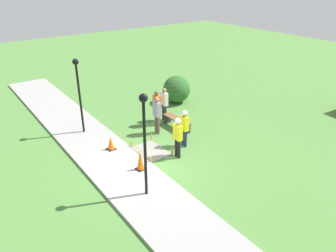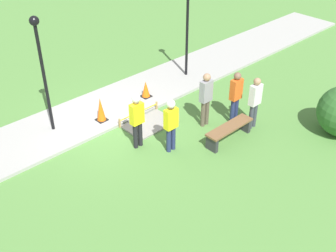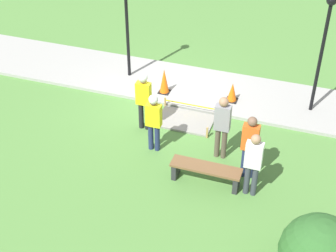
# 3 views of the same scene
# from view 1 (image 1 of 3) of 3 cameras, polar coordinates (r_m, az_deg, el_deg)

# --- Properties ---
(ground_plane) EXTENTS (60.00, 60.00, 0.00)m
(ground_plane) POSITION_cam_1_polar(r_m,az_deg,el_deg) (13.29, -2.92, -6.78)
(ground_plane) COLOR #51843D
(sidewalk) EXTENTS (28.00, 2.43, 0.10)m
(sidewalk) POSITION_cam_1_polar(r_m,az_deg,el_deg) (12.76, -7.54, -8.25)
(sidewalk) COLOR #9E9E99
(sidewalk) RESTS_ON ground_plane
(wet_concrete_patch) EXTENTS (1.64, 1.11, 0.34)m
(wet_concrete_patch) POSITION_cam_1_polar(r_m,az_deg,el_deg) (14.19, -2.92, -4.36)
(wet_concrete_patch) COLOR gray
(wet_concrete_patch) RESTS_ON ground_plane
(traffic_cone_near_patch) EXTENTS (0.34, 0.34, 0.60)m
(traffic_cone_near_patch) POSITION_cam_1_polar(r_m,az_deg,el_deg) (14.24, -9.92, -2.95)
(traffic_cone_near_patch) COLOR black
(traffic_cone_near_patch) RESTS_ON sidewalk
(traffic_cone_far_patch) EXTENTS (0.34, 0.34, 0.81)m
(traffic_cone_far_patch) POSITION_cam_1_polar(r_m,az_deg,el_deg) (12.66, -4.84, -5.98)
(traffic_cone_far_patch) COLOR black
(traffic_cone_far_patch) RESTS_ON sidewalk
(park_bench) EXTENTS (1.75, 0.44, 0.51)m
(park_bench) POSITION_cam_1_polar(r_m,az_deg,el_deg) (16.13, 1.54, 0.81)
(park_bench) COLOR #2D2D33
(park_bench) RESTS_ON ground_plane
(worker_supervisor) EXTENTS (0.40, 0.25, 1.71)m
(worker_supervisor) POSITION_cam_1_polar(r_m,az_deg,el_deg) (14.20, 2.89, 0.11)
(worker_supervisor) COLOR navy
(worker_supervisor) RESTS_ON ground_plane
(worker_assistant) EXTENTS (0.40, 0.26, 1.78)m
(worker_assistant) POSITION_cam_1_polar(r_m,az_deg,el_deg) (13.31, 1.72, -1.44)
(worker_assistant) COLOR black
(worker_assistant) RESTS_ON ground_plane
(bystander_in_orange_shirt) EXTENTS (0.40, 0.24, 1.80)m
(bystander_in_orange_shirt) POSITION_cam_1_polar(r_m,az_deg,el_deg) (16.24, -1.97, 3.56)
(bystander_in_orange_shirt) COLOR navy
(bystander_in_orange_shirt) RESTS_ON ground_plane
(bystander_in_gray_shirt) EXTENTS (0.40, 0.23, 1.76)m
(bystander_in_gray_shirt) POSITION_cam_1_polar(r_m,az_deg,el_deg) (16.72, -0.65, 4.14)
(bystander_in_gray_shirt) COLOR #383D47
(bystander_in_gray_shirt) RESTS_ON ground_plane
(bystander_in_white_shirt) EXTENTS (0.40, 0.24, 1.84)m
(bystander_in_white_shirt) POSITION_cam_1_polar(r_m,az_deg,el_deg) (15.32, -1.93, 2.29)
(bystander_in_white_shirt) COLOR brown
(bystander_in_white_shirt) RESTS_ON ground_plane
(lamppost_near) EXTENTS (0.28, 0.28, 3.66)m
(lamppost_near) POSITION_cam_1_polar(r_m,az_deg,el_deg) (10.33, -4.14, -0.85)
(lamppost_near) COLOR black
(lamppost_near) RESTS_ON sidewalk
(lamppost_far) EXTENTS (0.28, 0.28, 3.53)m
(lamppost_far) POSITION_cam_1_polar(r_m,az_deg,el_deg) (15.34, -15.36, 6.94)
(lamppost_far) COLOR black
(lamppost_far) RESTS_ON sidewalk
(shrub_rounded_near) EXTENTS (1.59, 1.59, 1.59)m
(shrub_rounded_near) POSITION_cam_1_polar(r_m,az_deg,el_deg) (19.24, 1.50, 6.40)
(shrub_rounded_near) COLOR #2D6028
(shrub_rounded_near) RESTS_ON ground_plane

